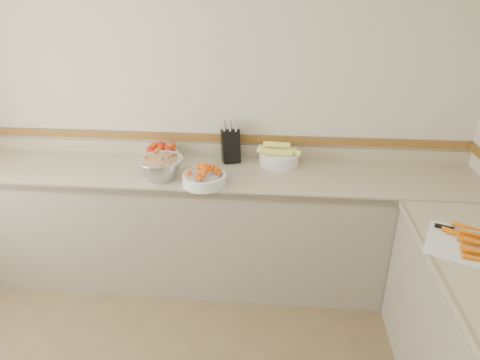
# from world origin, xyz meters

# --- Properties ---
(back_wall) EXTENTS (4.00, 0.00, 4.00)m
(back_wall) POSITION_xyz_m (0.00, 2.00, 1.30)
(back_wall) COLOR beige
(back_wall) RESTS_ON ground_plane
(counter_back) EXTENTS (4.00, 0.65, 1.08)m
(counter_back) POSITION_xyz_m (0.00, 1.68, 0.45)
(counter_back) COLOR tan
(counter_back) RESTS_ON ground_plane
(knife_block) EXTENTS (0.17, 0.19, 0.32)m
(knife_block) POSITION_xyz_m (0.23, 1.90, 1.03)
(knife_block) COLOR black
(knife_block) RESTS_ON counter_back
(tomato_bowl) EXTENTS (0.27, 0.27, 0.13)m
(tomato_bowl) POSITION_xyz_m (-0.29, 1.85, 0.96)
(tomato_bowl) COLOR white
(tomato_bowl) RESTS_ON counter_back
(cherry_tomato_bowl) EXTENTS (0.29, 0.29, 0.16)m
(cherry_tomato_bowl) POSITION_xyz_m (0.10, 1.47, 0.95)
(cherry_tomato_bowl) COLOR white
(cherry_tomato_bowl) RESTS_ON counter_back
(corn_bowl) EXTENTS (0.33, 0.30, 0.18)m
(corn_bowl) POSITION_xyz_m (0.59, 1.87, 0.96)
(corn_bowl) COLOR white
(corn_bowl) RESTS_ON counter_back
(rhubarb_bowl) EXTENTS (0.32, 0.32, 0.18)m
(rhubarb_bowl) POSITION_xyz_m (-0.21, 1.54, 0.99)
(rhubarb_bowl) COLOR #B2B2BA
(rhubarb_bowl) RESTS_ON counter_back
(cutting_board) EXTENTS (0.55, 0.50, 0.06)m
(cutting_board) POSITION_xyz_m (1.60, 0.85, 0.92)
(cutting_board) COLOR silver
(cutting_board) RESTS_ON counter_right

